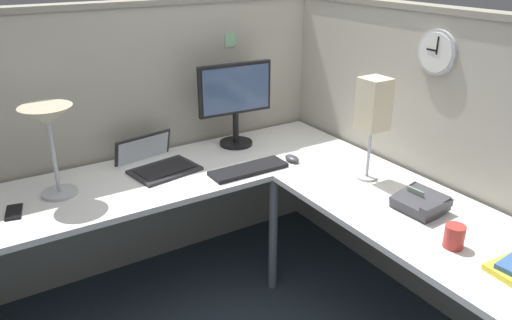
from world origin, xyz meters
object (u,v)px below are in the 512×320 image
(monitor, at_px, (235,98))
(desk_lamp_paper, at_px, (373,107))
(laptop, at_px, (155,162))
(office_phone, at_px, (421,204))
(coffee_mug, at_px, (454,236))
(keyboard, at_px, (248,169))
(desk_lamp_dome, at_px, (48,123))
(wall_clock, at_px, (437,52))
(cell_phone, at_px, (14,212))
(computer_mouse, at_px, (292,158))

(monitor, bearing_deg, desk_lamp_paper, -66.43)
(laptop, bearing_deg, monitor, 5.37)
(desk_lamp_paper, bearing_deg, laptop, 140.47)
(office_phone, height_order, coffee_mug, office_phone)
(monitor, relative_size, keyboard, 1.16)
(desk_lamp_dome, height_order, coffee_mug, desk_lamp_dome)
(wall_clock, bearing_deg, monitor, 124.60)
(laptop, xyz_separation_m, coffee_mug, (0.71, -1.39, 0.02))
(cell_phone, bearing_deg, monitor, 21.05)
(monitor, height_order, keyboard, monitor)
(computer_mouse, bearing_deg, keyboard, 177.20)
(coffee_mug, bearing_deg, cell_phone, 139.73)
(monitor, distance_m, computer_mouse, 0.50)
(monitor, relative_size, coffee_mug, 5.21)
(desk_lamp_paper, distance_m, coffee_mug, 0.76)
(keyboard, xyz_separation_m, office_phone, (0.44, -0.79, 0.03))
(monitor, xyz_separation_m, computer_mouse, (0.14, -0.39, -0.28))
(desk_lamp_paper, bearing_deg, office_phone, -96.01)
(keyboard, height_order, desk_lamp_paper, desk_lamp_paper)
(computer_mouse, bearing_deg, wall_clock, -46.33)
(keyboard, distance_m, desk_lamp_dome, 1.02)
(keyboard, distance_m, wall_clock, 1.11)
(coffee_mug, bearing_deg, keyboard, 106.43)
(laptop, distance_m, coffee_mug, 1.56)
(monitor, relative_size, office_phone, 2.32)
(monitor, distance_m, cell_phone, 1.33)
(laptop, height_order, desk_lamp_dome, desk_lamp_dome)
(office_phone, bearing_deg, desk_lamp_paper, 83.99)
(laptop, relative_size, desk_lamp_paper, 0.82)
(monitor, xyz_separation_m, desk_lamp_paper, (0.34, -0.78, 0.09))
(wall_clock, bearing_deg, coffee_mug, -128.82)
(cell_phone, distance_m, wall_clock, 2.11)
(desk_lamp_dome, bearing_deg, computer_mouse, -12.50)
(keyboard, height_order, desk_lamp_dome, desk_lamp_dome)
(computer_mouse, xyz_separation_m, wall_clock, (0.48, -0.50, 0.63))
(keyboard, height_order, cell_phone, keyboard)
(desk_lamp_dome, relative_size, office_phone, 2.07)
(laptop, xyz_separation_m, cell_phone, (-0.74, -0.16, -0.02))
(laptop, distance_m, keyboard, 0.52)
(keyboard, distance_m, computer_mouse, 0.28)
(wall_clock, bearing_deg, office_phone, -138.83)
(keyboard, relative_size, desk_lamp_paper, 0.81)
(laptop, xyz_separation_m, computer_mouse, (0.68, -0.34, -0.01))
(desk_lamp_paper, bearing_deg, cell_phone, 160.70)
(office_phone, bearing_deg, desk_lamp_dome, 142.48)
(coffee_mug, height_order, wall_clock, wall_clock)
(desk_lamp_dome, xyz_separation_m, desk_lamp_paper, (1.40, -0.65, 0.02))
(laptop, relative_size, wall_clock, 1.97)
(desk_lamp_dome, height_order, desk_lamp_paper, desk_lamp_paper)
(computer_mouse, distance_m, cell_phone, 1.43)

